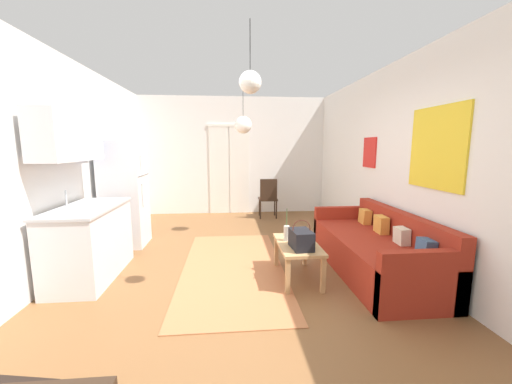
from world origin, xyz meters
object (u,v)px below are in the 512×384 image
object	(u,v)px
handbag	(301,239)
coffee_table	(298,248)
couch	(377,251)
accent_chair	(268,196)
bamboo_vase	(287,233)
pendant_lamp_near	(250,82)
refrigerator	(125,194)
pendant_lamp_far	(243,125)

from	to	relation	value
handbag	coffee_table	bearing A→B (deg)	88.44
couch	coffee_table	xyz separation A→B (m)	(-1.07, -0.08, 0.10)
accent_chair	handbag	bearing A→B (deg)	91.19
bamboo_vase	pendant_lamp_near	xyz separation A→B (m)	(-0.49, -0.62, 1.67)
couch	handbag	size ratio (longest dim) A/B	6.17
coffee_table	accent_chair	world-z (taller)	accent_chair
bamboo_vase	refrigerator	size ratio (longest dim) A/B	0.24
pendant_lamp_far	accent_chair	bearing A→B (deg)	65.03
couch	refrigerator	xyz separation A→B (m)	(-3.59, 1.42, 0.58)
bamboo_vase	handbag	size ratio (longest dim) A/B	1.17
couch	accent_chair	bearing A→B (deg)	108.42
couch	pendant_lamp_near	bearing A→B (deg)	-160.71
coffee_table	handbag	bearing A→B (deg)	-91.56
coffee_table	accent_chair	size ratio (longest dim) A/B	0.97
handbag	pendant_lamp_far	xyz separation A→B (m)	(-0.57, 2.02, 1.43)
refrigerator	pendant_lamp_far	xyz separation A→B (m)	(1.95, 0.33, 1.13)
couch	pendant_lamp_far	distance (m)	2.94
refrigerator	pendant_lamp_far	bearing A→B (deg)	9.48
couch	handbag	xyz separation A→B (m)	(-1.07, -0.27, 0.28)
handbag	bamboo_vase	bearing A→B (deg)	110.54
accent_chair	pendant_lamp_near	size ratio (longest dim) A/B	1.35
refrigerator	couch	bearing A→B (deg)	-21.57
bamboo_vase	pendant_lamp_far	distance (m)	2.28
bamboo_vase	accent_chair	xyz separation A→B (m)	(0.16, 3.04, -0.05)
handbag	accent_chair	xyz separation A→B (m)	(0.05, 3.34, -0.06)
handbag	refrigerator	xyz separation A→B (m)	(-2.52, 1.69, 0.30)
couch	coffee_table	distance (m)	1.08
coffee_table	handbag	distance (m)	0.26
coffee_table	pendant_lamp_far	size ratio (longest dim) A/B	0.93
coffee_table	pendant_lamp_near	distance (m)	2.00
pendant_lamp_near	pendant_lamp_far	size ratio (longest dim) A/B	0.71
couch	accent_chair	size ratio (longest dim) A/B	2.39
couch	pendant_lamp_far	bearing A→B (deg)	133.23
coffee_table	pendant_lamp_far	bearing A→B (deg)	107.36
coffee_table	handbag	world-z (taller)	handbag
handbag	accent_chair	size ratio (longest dim) A/B	0.39
accent_chair	pendant_lamp_far	distance (m)	2.09
coffee_table	couch	bearing A→B (deg)	4.53
refrigerator	bamboo_vase	bearing A→B (deg)	-30.02
pendant_lamp_near	refrigerator	bearing A→B (deg)	133.55
couch	accent_chair	distance (m)	3.24
handbag	pendant_lamp_near	world-z (taller)	pendant_lamp_near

